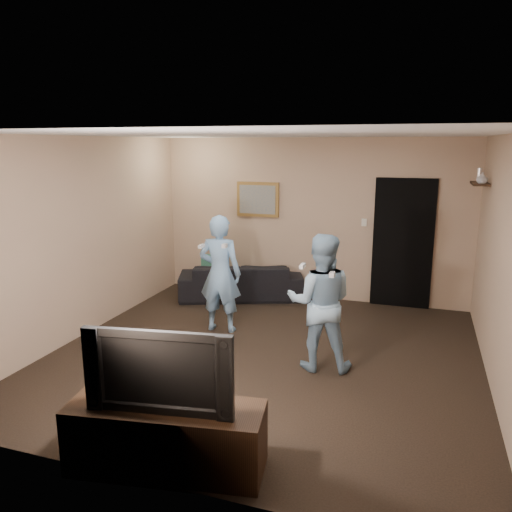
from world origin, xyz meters
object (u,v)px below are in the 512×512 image
(television, at_px, (163,367))
(wii_player_left, at_px, (220,274))
(tv_console, at_px, (166,438))
(wii_player_right, at_px, (320,302))
(sofa, at_px, (241,280))

(television, relative_size, wii_player_left, 0.72)
(tv_console, relative_size, television, 1.35)
(wii_player_right, bearing_deg, tv_console, -109.62)
(tv_console, xyz_separation_m, wii_player_right, (0.77, 2.17, 0.53))
(sofa, height_order, wii_player_left, wii_player_left)
(sofa, distance_m, wii_player_left, 1.58)
(sofa, relative_size, wii_player_right, 1.29)
(wii_player_left, height_order, wii_player_right, wii_player_left)
(television, bearing_deg, wii_player_right, 61.47)
(sofa, relative_size, tv_console, 1.31)
(sofa, bearing_deg, television, 81.91)
(tv_console, distance_m, wii_player_left, 3.04)
(wii_player_left, bearing_deg, tv_console, -75.75)
(sofa, height_order, wii_player_right, wii_player_right)
(sofa, relative_size, wii_player_left, 1.26)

